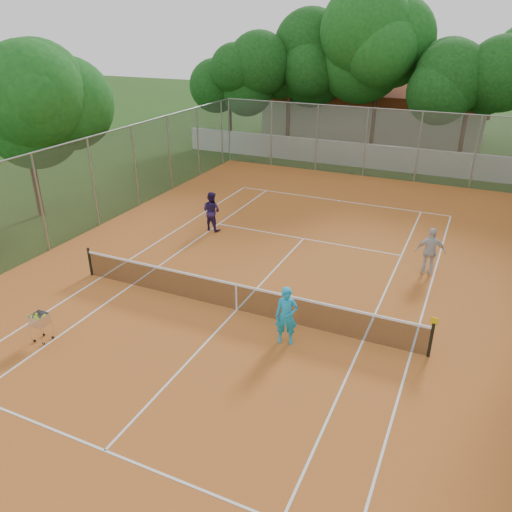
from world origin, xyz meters
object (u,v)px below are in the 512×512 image
at_px(ball_hopper, 41,327).
at_px(tennis_net, 236,297).
at_px(player_far_left, 211,211).
at_px(clubhouse, 376,108).
at_px(player_near, 286,316).
at_px(player_far_right, 430,251).

bearing_deg(ball_hopper, tennis_net, 50.62).
height_order(tennis_net, player_far_left, player_far_left).
relative_size(tennis_net, clubhouse, 0.72).
distance_m(clubhouse, player_near, 30.30).
bearing_deg(player_far_left, tennis_net, 132.12).
xyz_separation_m(clubhouse, ball_hopper, (-2.35, -32.86, -1.70)).
xyz_separation_m(clubhouse, player_far_left, (-2.06, -23.32, -1.30)).
relative_size(player_near, ball_hopper, 1.83).
bearing_deg(player_far_left, player_far_right, -176.16).
distance_m(tennis_net, ball_hopper, 5.81).
bearing_deg(ball_hopper, clubhouse, 94.96).
height_order(player_far_right, ball_hopper, player_far_right).
xyz_separation_m(player_far_left, ball_hopper, (-0.29, -9.54, -0.39)).
bearing_deg(player_far_right, clubhouse, -83.23).
relative_size(player_far_left, ball_hopper, 1.81).
bearing_deg(player_far_left, ball_hopper, 94.84).
distance_m(tennis_net, player_far_left, 6.99).
xyz_separation_m(tennis_net, player_far_right, (5.24, 5.23, 0.40)).
height_order(player_near, player_far_left, player_near).
bearing_deg(player_near, ball_hopper, -172.52).
relative_size(clubhouse, player_far_right, 9.20).
xyz_separation_m(player_near, player_far_left, (-6.14, 6.68, -0.01)).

